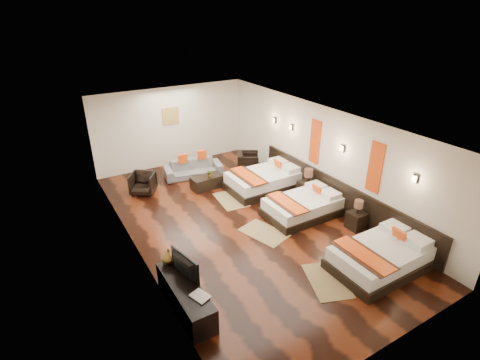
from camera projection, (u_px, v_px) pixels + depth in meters
floor at (240, 222)px, 10.01m from camera, size 5.50×9.50×0.01m
ceiling at (240, 121)px, 8.81m from camera, size 5.50×9.50×0.01m
back_wall at (171, 127)px, 13.09m from camera, size 5.50×0.01×2.80m
left_wall at (133, 201)px, 8.14m from camera, size 0.01×9.50×2.80m
right_wall at (322, 154)px, 10.68m from camera, size 0.01×9.50×2.80m
headboard_panel at (337, 195)px, 10.45m from camera, size 0.08×6.60×0.90m
bed_near at (381, 257)px, 8.16m from camera, size 2.21×1.39×0.84m
bed_mid at (303, 206)px, 10.24m from camera, size 2.08×1.31×0.79m
bed_far at (264, 180)px, 11.70m from camera, size 2.29×1.44×0.87m
nightstand_a at (356, 219)px, 9.61m from camera, size 0.41×0.41×0.82m
nightstand_b at (307, 188)px, 11.12m from camera, size 0.48×0.48×0.95m
jute_mat_near at (327, 281)px, 7.87m from camera, size 1.13×1.39×0.01m
jute_mat_mid at (264, 233)px, 9.53m from camera, size 1.06×1.37×0.01m
jute_mat_far at (231, 200)px, 11.13m from camera, size 0.87×1.27×0.01m
tv_console at (185, 296)px, 7.07m from camera, size 0.50×1.80×0.55m
tv at (181, 267)px, 7.05m from camera, size 0.29×0.86×0.49m
book at (195, 300)px, 6.57m from camera, size 0.35×0.41×0.03m
figurine at (169, 256)px, 7.48m from camera, size 0.38×0.38×0.33m
sofa at (193, 168)px, 12.57m from camera, size 2.03×1.09×0.56m
armchair_left at (143, 183)px, 11.41m from camera, size 0.99×0.99×0.66m
armchair_right at (248, 162)px, 12.96m from camera, size 1.00×0.99×0.67m
coffee_table at (207, 182)px, 11.79m from camera, size 1.02×0.55×0.40m
table_plant at (209, 173)px, 11.64m from camera, size 0.26×0.24×0.24m
orange_panel_a at (375, 168)px, 9.07m from camera, size 0.04×0.40×1.30m
orange_panel_b at (315, 142)px, 10.78m from camera, size 0.04×0.40×1.30m
sconce_near at (415, 179)px, 8.14m from camera, size 0.07×0.12×0.18m
sconce_mid at (343, 148)px, 9.85m from camera, size 0.07×0.12×0.18m
sconce_far at (291, 127)px, 11.56m from camera, size 0.07×0.12×0.18m
sconce_lounge at (274, 120)px, 12.25m from camera, size 0.07×0.12×0.18m
gold_artwork at (171, 116)px, 12.91m from camera, size 0.60×0.04×0.60m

